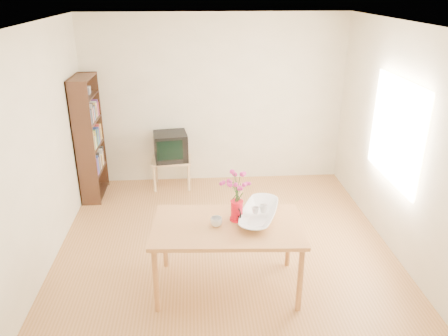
{
  "coord_description": "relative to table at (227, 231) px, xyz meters",
  "views": [
    {
      "loc": [
        -0.33,
        -4.33,
        2.97
      ],
      "look_at": [
        0.0,
        0.3,
        1.0
      ],
      "focal_mm": 35.0,
      "sensor_mm": 36.0,
      "label": 1
    }
  ],
  "objects": [
    {
      "name": "table",
      "position": [
        0.0,
        0.0,
        0.0
      ],
      "size": [
        1.55,
        0.94,
        0.75
      ],
      "rotation": [
        0.0,
        0.0,
        -0.06
      ],
      "color": "#B6753E",
      "rests_on": "ground"
    },
    {
      "name": "television",
      "position": [
        -0.67,
        2.54,
        0.0
      ],
      "size": [
        0.54,
        0.51,
        0.42
      ],
      "rotation": [
        0.0,
        0.0,
        0.14
      ],
      "color": "black",
      "rests_on": "tv_stand"
    },
    {
      "name": "bookshelf",
      "position": [
        -1.82,
        2.31,
        0.17
      ],
      "size": [
        0.28,
        0.7,
        1.8
      ],
      "color": "black",
      "rests_on": "ground"
    },
    {
      "name": "pitcher",
      "position": [
        0.1,
        0.09,
        0.17
      ],
      "size": [
        0.14,
        0.22,
        0.22
      ],
      "rotation": [
        0.0,
        0.0,
        0.22
      ],
      "color": "red",
      "rests_on": "table"
    },
    {
      "name": "bowl",
      "position": [
        0.34,
        0.14,
        0.32
      ],
      "size": [
        0.65,
        0.65,
        0.48
      ],
      "primitive_type": "imported",
      "rotation": [
        0.0,
        0.0,
        -0.34
      ],
      "color": "white",
      "rests_on": "table"
    },
    {
      "name": "teacup_b",
      "position": [
        0.38,
        0.16,
        0.27
      ],
      "size": [
        0.09,
        0.09,
        0.07
      ],
      "primitive_type": "imported",
      "rotation": [
        0.0,
        0.0,
        1.85
      ],
      "color": "white",
      "rests_on": "bowl"
    },
    {
      "name": "room",
      "position": [
        0.05,
        0.56,
        0.63
      ],
      "size": [
        4.5,
        4.5,
        4.5
      ],
      "color": "#A16B39",
      "rests_on": "ground"
    },
    {
      "name": "teacup_a",
      "position": [
        0.3,
        0.14,
        0.27
      ],
      "size": [
        0.09,
        0.09,
        0.06
      ],
      "primitive_type": "imported",
      "rotation": [
        0.0,
        0.0,
        0.74
      ],
      "color": "white",
      "rests_on": "bowl"
    },
    {
      "name": "tv_stand",
      "position": [
        -0.67,
        2.53,
        -0.29
      ],
      "size": [
        0.6,
        0.45,
        0.46
      ],
      "color": "tan",
      "rests_on": "ground"
    },
    {
      "name": "flowers",
      "position": [
        0.1,
        0.09,
        0.45
      ],
      "size": [
        0.25,
        0.25,
        0.35
      ],
      "primitive_type": null,
      "color": "#E9379F",
      "rests_on": "pitcher"
    },
    {
      "name": "mug",
      "position": [
        -0.11,
        -0.02,
        0.12
      ],
      "size": [
        0.13,
        0.13,
        0.09
      ],
      "primitive_type": "imported",
      "rotation": [
        0.0,
        0.0,
        3.28
      ],
      "color": "white",
      "rests_on": "table"
    }
  ]
}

